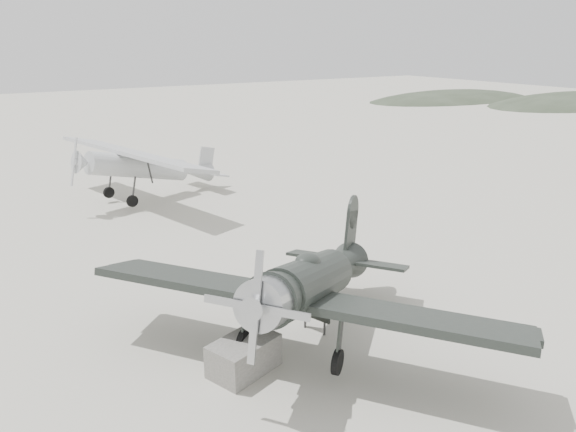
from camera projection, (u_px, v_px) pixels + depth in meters
name	position (u px, v px, depth m)	size (l,w,h in m)	color
ground	(316.00, 292.00, 18.26)	(160.00, 160.00, 0.00)	#A19D8E
hill_northeast	(452.00, 99.00, 75.82)	(32.00, 16.00, 5.20)	#2F3829
lowwing_monoplane	(313.00, 280.00, 14.65)	(8.98, 9.87, 3.53)	black
highwing_monoplane	(144.00, 162.00, 27.95)	(8.05, 11.25, 3.18)	#B0B4B6
equipment_block	(244.00, 356.00, 13.85)	(1.69, 1.06, 0.85)	#5F5D58
sign_board	(315.00, 303.00, 15.59)	(0.39, 0.98, 1.47)	#333333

